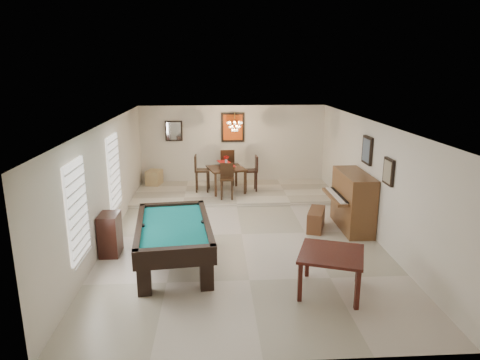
{
  "coord_description": "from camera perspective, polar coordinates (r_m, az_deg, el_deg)",
  "views": [
    {
      "loc": [
        -0.6,
        -9.31,
        3.76
      ],
      "look_at": [
        0.0,
        0.6,
        1.15
      ],
      "focal_mm": 32.0,
      "sensor_mm": 36.0,
      "label": 1
    }
  ],
  "objects": [
    {
      "name": "ceiling",
      "position": [
        9.4,
        0.22,
        7.64
      ],
      "size": [
        6.0,
        9.0,
        0.04
      ],
      "primitive_type": "cube",
      "color": "white",
      "rests_on": "wall_back"
    },
    {
      "name": "flower_vase",
      "position": [
        12.81,
        -1.86,
        2.76
      ],
      "size": [
        0.19,
        0.19,
        0.26
      ],
      "primitive_type": null,
      "rotation": [
        0.0,
        0.0,
        0.32
      ],
      "color": "red",
      "rests_on": "dining_table"
    },
    {
      "name": "back_mirror",
      "position": [
        13.97,
        -8.82,
        6.48
      ],
      "size": [
        0.55,
        0.06,
        0.65
      ],
      "primitive_type": "cube",
      "color": "white",
      "rests_on": "wall_back"
    },
    {
      "name": "wall_left",
      "position": [
        9.93,
        -17.34,
        -0.3
      ],
      "size": [
        0.04,
        9.0,
        2.6
      ],
      "primitive_type": "cube",
      "color": "silver",
      "rests_on": "ground_plane"
    },
    {
      "name": "right_picture_upper",
      "position": [
        10.42,
        16.62,
        3.82
      ],
      "size": [
        0.06,
        0.55,
        0.65
      ],
      "primitive_type": "cube",
      "color": "slate",
      "rests_on": "wall_right"
    },
    {
      "name": "dining_chair_west",
      "position": [
        12.95,
        -5.09,
        0.9
      ],
      "size": [
        0.42,
        0.42,
        1.12
      ],
      "primitive_type": null,
      "rotation": [
        0.0,
        0.0,
        1.55
      ],
      "color": "black",
      "rests_on": "dining_step"
    },
    {
      "name": "corner_bench",
      "position": [
        14.0,
        -11.37,
        0.35
      ],
      "size": [
        0.52,
        0.6,
        0.47
      ],
      "primitive_type": "cube",
      "rotation": [
        0.0,
        0.0,
        -0.23
      ],
      "color": "tan",
      "rests_on": "dining_step"
    },
    {
      "name": "pool_table",
      "position": [
        8.49,
        -8.78,
        -8.58
      ],
      "size": [
        1.66,
        2.69,
        0.85
      ],
      "primitive_type": null,
      "rotation": [
        0.0,
        0.0,
        0.11
      ],
      "color": "black",
      "rests_on": "ground_plane"
    },
    {
      "name": "dining_table",
      "position": [
        12.94,
        -1.84,
        0.34
      ],
      "size": [
        1.25,
        1.25,
        0.85
      ],
      "primitive_type": null,
      "rotation": [
        0.0,
        0.0,
        0.25
      ],
      "color": "black",
      "rests_on": "dining_step"
    },
    {
      "name": "dining_chair_south",
      "position": [
        12.18,
        -1.78,
        -0.21
      ],
      "size": [
        0.39,
        0.39,
        1.0
      ],
      "primitive_type": null,
      "rotation": [
        0.0,
        0.0,
        -0.06
      ],
      "color": "black",
      "rests_on": "dining_step"
    },
    {
      "name": "wall_back",
      "position": [
        14.04,
        -0.96,
        4.63
      ],
      "size": [
        6.0,
        0.04,
        2.6
      ],
      "primitive_type": "cube",
      "color": "silver",
      "rests_on": "ground_plane"
    },
    {
      "name": "ground_plane",
      "position": [
        10.06,
        0.21,
        -7.27
      ],
      "size": [
        6.0,
        9.0,
        0.02
      ],
      "primitive_type": "cube",
      "color": "beige"
    },
    {
      "name": "dining_chair_east",
      "position": [
        12.97,
        1.42,
        0.89
      ],
      "size": [
        0.41,
        0.41,
        1.08
      ],
      "primitive_type": null,
      "rotation": [
        0.0,
        0.0,
        -1.53
      ],
      "color": "black",
      "rests_on": "dining_step"
    },
    {
      "name": "right_picture_lower",
      "position": [
        9.27,
        19.21,
        1.06
      ],
      "size": [
        0.06,
        0.45,
        0.55
      ],
      "primitive_type": "cube",
      "color": "gray",
      "rests_on": "wall_right"
    },
    {
      "name": "back_painting",
      "position": [
        13.91,
        -0.96,
        7.03
      ],
      "size": [
        0.75,
        0.06,
        0.95
      ],
      "primitive_type": "cube",
      "color": "#D84C14",
      "rests_on": "wall_back"
    },
    {
      "name": "chandelier",
      "position": [
        12.62,
        -0.72,
        7.62
      ],
      "size": [
        0.44,
        0.44,
        0.6
      ],
      "primitive_type": null,
      "color": "#FFE5B2",
      "rests_on": "ceiling"
    },
    {
      "name": "apothecary_chest",
      "position": [
        9.28,
        -16.94,
        -6.93
      ],
      "size": [
        0.39,
        0.58,
        0.87
      ],
      "primitive_type": "cube",
      "color": "black",
      "rests_on": "ground_plane"
    },
    {
      "name": "window_left_rear",
      "position": [
        10.46,
        -16.46,
        1.08
      ],
      "size": [
        0.06,
        1.0,
        1.7
      ],
      "primitive_type": "cube",
      "color": "white",
      "rests_on": "wall_left"
    },
    {
      "name": "wall_right",
      "position": [
        10.28,
        17.14,
        0.22
      ],
      "size": [
        0.04,
        9.0,
        2.6
      ],
      "primitive_type": "cube",
      "color": "silver",
      "rests_on": "ground_plane"
    },
    {
      "name": "dining_step",
      "position": [
        13.11,
        -0.7,
        -1.67
      ],
      "size": [
        6.0,
        2.5,
        0.12
      ],
      "primitive_type": "cube",
      "color": "beige",
      "rests_on": "ground_plane"
    },
    {
      "name": "square_table",
      "position": [
        7.66,
        11.97,
        -11.92
      ],
      "size": [
        1.35,
        1.35,
        0.73
      ],
      "primitive_type": null,
      "rotation": [
        0.0,
        0.0,
        -0.34
      ],
      "color": "#36120D",
      "rests_on": "ground_plane"
    },
    {
      "name": "upright_piano",
      "position": [
        10.51,
        13.99,
        -2.74
      ],
      "size": [
        0.92,
        1.65,
        1.37
      ],
      "primitive_type": null,
      "color": "brown",
      "rests_on": "ground_plane"
    },
    {
      "name": "window_left_front",
      "position": [
        7.86,
        -20.88,
        -3.74
      ],
      "size": [
        0.06,
        1.0,
        1.7
      ],
      "primitive_type": "cube",
      "color": "white",
      "rests_on": "wall_left"
    },
    {
      "name": "dining_chair_north",
      "position": [
        13.61,
        -1.74,
        1.75
      ],
      "size": [
        0.46,
        0.46,
        1.17
      ],
      "primitive_type": null,
      "rotation": [
        0.0,
        0.0,
        3.2
      ],
      "color": "black",
      "rests_on": "dining_step"
    },
    {
      "name": "wall_front",
      "position": [
        5.44,
        3.31,
        -12.18
      ],
      "size": [
        6.0,
        0.04,
        2.6
      ],
      "primitive_type": "cube",
      "color": "silver",
      "rests_on": "ground_plane"
    },
    {
      "name": "piano_bench",
      "position": [
        10.44,
        10.1,
        -5.21
      ],
      "size": [
        0.61,
        0.93,
        0.48
      ],
      "primitive_type": "cube",
      "rotation": [
        0.0,
        0.0,
        -0.34
      ],
      "color": "brown",
      "rests_on": "ground_plane"
    }
  ]
}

